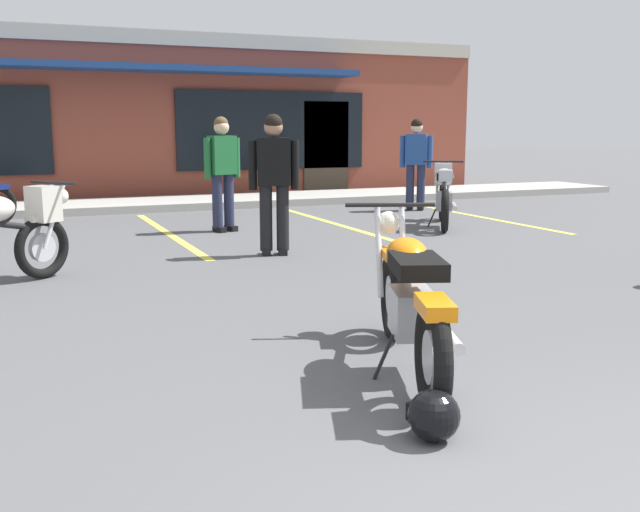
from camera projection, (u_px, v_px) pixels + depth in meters
ground_plane at (288, 311)px, 6.14m from camera, size 80.00×80.00×0.00m
sidewalk_kerb at (129, 205)px, 13.85m from camera, size 22.00×1.80×0.14m
brick_storefront_building at (100, 118)px, 17.14m from camera, size 16.98×6.02×3.48m
painted_stall_lines at (168, 233)px, 10.60m from camera, size 10.80×4.80×0.01m
motorcycle_foreground_classic at (410, 299)px, 4.58m from camera, size 1.03×2.02×0.98m
motorcycle_black_cruiser at (444, 192)px, 11.42m from camera, size 1.33×1.87×0.98m
person_in_shorts_foreground at (416, 159)px, 13.41m from camera, size 0.54×0.45×1.68m
person_by_back_row at (274, 176)px, 8.65m from camera, size 0.60×0.36×1.68m
person_near_building at (222, 167)px, 10.68m from camera, size 0.60×0.36×1.68m
helmet_on_pavement at (434, 415)px, 3.58m from camera, size 0.26×0.26×0.26m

